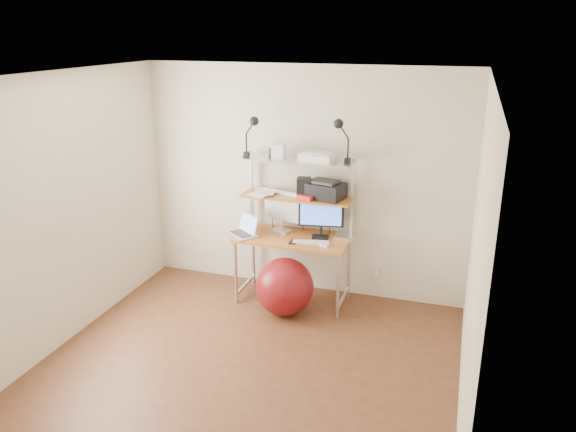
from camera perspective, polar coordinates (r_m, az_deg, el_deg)
name	(u,v)px	position (r m, az deg, el deg)	size (l,w,h in m)	color
room	(240,238)	(4.51, -4.95, -2.21)	(3.60, 3.60, 3.60)	brown
computer_desk	(295,216)	(5.94, 0.70, 0.04)	(1.20, 0.60, 1.57)	#C67126
wall_outlet	(376,272)	(6.26, 8.94, -5.63)	(0.08, 0.01, 0.12)	silver
monitor_silver	(282,208)	(6.05, -0.61, 0.83)	(0.43, 0.20, 0.49)	#B8B8BD
monitor_black	(321,216)	(5.88, 3.38, 0.04)	(0.48, 0.16, 0.48)	black
laptop	(245,230)	(6.02, -4.40, -1.45)	(0.41, 0.40, 0.28)	silver
keyboard	(311,242)	(5.80, 2.33, -2.68)	(0.38, 0.11, 0.01)	silver
mouse	(324,245)	(5.71, 3.71, -2.95)	(0.10, 0.06, 0.03)	silver
mac_mini	(346,236)	(5.94, 5.86, -2.07)	(0.22, 0.22, 0.04)	silver
phone	(293,242)	(5.80, 0.56, -2.63)	(0.07, 0.14, 0.01)	black
printer	(324,190)	(5.86, 3.73, 2.67)	(0.46, 0.36, 0.19)	black
nas_cube	(304,187)	(5.89, 1.63, 2.91)	(0.14, 0.14, 0.21)	black
red_box	(306,197)	(5.83, 1.82, 1.93)	(0.17, 0.11, 0.05)	red
scanner	(318,157)	(5.75, 3.05, 6.01)	(0.39, 0.29, 0.09)	silver
box_white	(279,151)	(5.87, -0.96, 6.61)	(0.13, 0.11, 0.15)	silver
box_grey	(273,153)	(5.94, -1.50, 6.44)	(0.09, 0.09, 0.09)	#303033
clip_lamp_left	(253,128)	(5.87, -3.62, 8.94)	(0.17, 0.10, 0.43)	black
clip_lamp_right	(340,131)	(5.62, 5.35, 8.59)	(0.18, 0.10, 0.45)	black
exercise_ball	(285,287)	(5.85, -0.35, -7.19)	(0.61, 0.61, 0.61)	maroon
paper_stack	(264,192)	(6.05, -2.48, 2.44)	(0.31, 0.42, 0.02)	white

